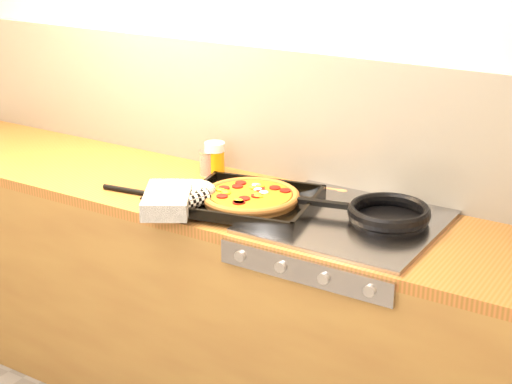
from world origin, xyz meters
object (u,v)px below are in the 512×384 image
Objects in this scene: tomato_can at (209,163)px; frying_pan at (387,214)px; pizza_on_tray at (228,198)px; juice_glass at (215,159)px.

frying_pan is at bearing -7.20° from tomato_can.
tomato_can reaches higher than frying_pan.
frying_pan is 0.80m from tomato_can.
tomato_can is at bearing 172.80° from frying_pan.
juice_glass is (-0.25, 0.28, 0.02)m from pizza_on_tray.
pizza_on_tray is 5.97× the size of tomato_can.
tomato_can is at bearing -142.96° from juice_glass.
frying_pan is 0.78m from juice_glass.
juice_glass is at bearing 171.52° from frying_pan.
juice_glass is (0.02, 0.02, 0.02)m from tomato_can.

